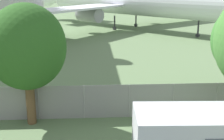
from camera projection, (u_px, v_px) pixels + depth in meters
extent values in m
cylinder|color=gray|center=(39.00, 103.00, 17.45)|extent=(0.07, 0.07, 1.97)
cylinder|color=gray|center=(84.00, 102.00, 17.59)|extent=(0.07, 0.07, 1.97)
cylinder|color=gray|center=(129.00, 101.00, 17.74)|extent=(0.07, 0.07, 1.97)
cylinder|color=gray|center=(173.00, 100.00, 17.89)|extent=(0.07, 0.07, 1.97)
cylinder|color=gray|center=(216.00, 99.00, 18.03)|extent=(0.07, 0.07, 1.97)
cube|color=gray|center=(84.00, 102.00, 17.59)|extent=(56.00, 0.01, 1.97)
cylinder|color=silver|center=(134.00, 1.00, 51.22)|extent=(28.44, 29.43, 4.69)
cube|color=silver|center=(161.00, 2.00, 60.01)|extent=(16.20, 13.64, 0.30)
cylinder|color=#939399|center=(152.00, 9.00, 58.88)|extent=(4.44, 4.51, 2.11)
cube|color=silver|center=(79.00, 8.00, 45.18)|extent=(14.08, 15.95, 0.30)
cylinder|color=#939399|center=(89.00, 15.00, 47.50)|extent=(4.44, 4.51, 2.11)
cylinder|color=#2D2D33|center=(198.00, 29.00, 44.44)|extent=(0.24, 0.24, 2.38)
cylinder|color=#2D2D33|center=(198.00, 35.00, 44.69)|extent=(0.60, 0.61, 0.56)
cylinder|color=#2D2D33|center=(136.00, 20.00, 55.34)|extent=(0.24, 0.24, 2.38)
cylinder|color=#2D2D33|center=(136.00, 25.00, 55.58)|extent=(0.60, 0.61, 0.56)
cylinder|color=#2D2D33|center=(115.00, 23.00, 51.36)|extent=(0.24, 0.24, 2.38)
cylinder|color=#2D2D33|center=(115.00, 28.00, 51.61)|extent=(0.60, 0.61, 0.56)
cube|color=silver|center=(189.00, 140.00, 12.77)|extent=(4.56, 2.62, 2.48)
cylinder|color=brown|center=(31.00, 101.00, 16.88)|extent=(0.49, 0.49, 2.54)
ellipsoid|color=#28561E|center=(27.00, 47.00, 16.07)|extent=(4.11, 4.11, 4.52)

